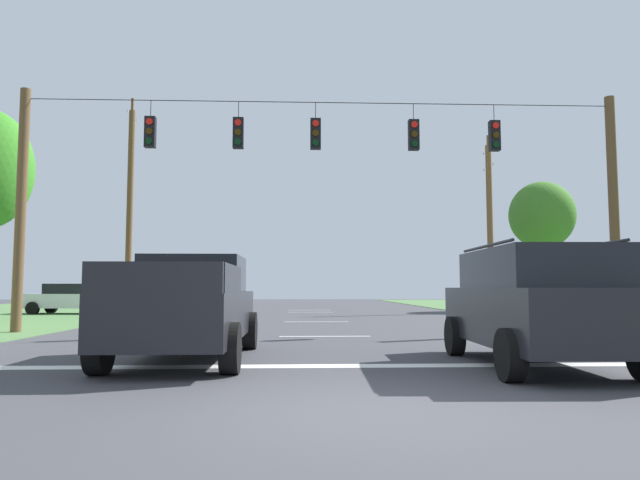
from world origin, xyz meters
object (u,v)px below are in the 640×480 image
(overhead_signal_span, at_px, (324,192))
(utility_pole_mid_right, at_px, (490,224))
(pickup_truck, at_px, (189,307))
(tree_roadside_left, at_px, (542,216))
(distant_car_crossing_white, at_px, (560,299))
(suv_black, at_px, (535,304))
(utility_pole_near_left, at_px, (130,208))
(distant_car_oncoming, at_px, (70,298))

(overhead_signal_span, xyz_separation_m, utility_pole_mid_right, (9.51, 12.87, 0.48))
(utility_pole_mid_right, bearing_deg, pickup_truck, -122.52)
(utility_pole_mid_right, distance_m, tree_roadside_left, 4.74)
(pickup_truck, height_order, distant_car_crossing_white, pickup_truck)
(overhead_signal_span, xyz_separation_m, suv_black, (3.24, -7.75, -3.17))
(distant_car_crossing_white, relative_size, tree_roadside_left, 0.59)
(tree_roadside_left, bearing_deg, utility_pole_mid_right, -147.33)
(overhead_signal_span, xyz_separation_m, pickup_truck, (-2.83, -6.49, -3.26))
(pickup_truck, bearing_deg, overhead_signal_span, 66.40)
(utility_pole_near_left, bearing_deg, distant_car_oncoming, -153.12)
(tree_roadside_left, bearing_deg, distant_car_crossing_white, -107.12)
(utility_pole_near_left, relative_size, tree_roadside_left, 1.54)
(pickup_truck, relative_size, distant_car_oncoming, 1.22)
(pickup_truck, xyz_separation_m, utility_pole_near_left, (-6.85, 19.90, 4.59))
(pickup_truck, bearing_deg, utility_pole_mid_right, 57.48)
(pickup_truck, xyz_separation_m, suv_black, (6.07, -1.27, 0.09))
(distant_car_oncoming, height_order, tree_roadside_left, tree_roadside_left)
(overhead_signal_span, relative_size, pickup_truck, 3.41)
(distant_car_oncoming, bearing_deg, suv_black, -52.31)
(utility_pole_mid_right, bearing_deg, distant_car_crossing_white, -56.93)
(utility_pole_near_left, xyz_separation_m, tree_roadside_left, (23.13, 1.99, -0.07))
(distant_car_oncoming, relative_size, utility_pole_mid_right, 0.46)
(suv_black, height_order, distant_car_oncoming, suv_black)
(distant_car_crossing_white, bearing_deg, suv_black, -115.91)
(suv_black, xyz_separation_m, utility_pole_mid_right, (6.27, 20.63, 3.65))
(distant_car_crossing_white, height_order, distant_car_oncoming, same)
(distant_car_crossing_white, bearing_deg, overhead_signal_span, -140.58)
(overhead_signal_span, distance_m, pickup_truck, 7.80)
(overhead_signal_span, height_order, utility_pole_mid_right, utility_pole_mid_right)
(distant_car_oncoming, bearing_deg, pickup_truck, -63.46)
(pickup_truck, relative_size, suv_black, 1.11)
(pickup_truck, bearing_deg, tree_roadside_left, 53.36)
(overhead_signal_span, bearing_deg, pickup_truck, -113.60)
(pickup_truck, xyz_separation_m, utility_pole_mid_right, (12.34, 19.36, 3.74))
(utility_pole_near_left, height_order, tree_roadside_left, utility_pole_near_left)
(utility_pole_near_left, bearing_deg, suv_black, -58.60)
(distant_car_crossing_white, xyz_separation_m, tree_roadside_left, (1.79, 5.82, 4.70))
(distant_car_crossing_white, xyz_separation_m, utility_pole_mid_right, (-2.14, 3.29, 3.92))
(overhead_signal_span, height_order, suv_black, overhead_signal_span)
(pickup_truck, distance_m, utility_pole_mid_right, 23.26)
(utility_pole_mid_right, xyz_separation_m, utility_pole_near_left, (-19.19, 0.54, 0.85))
(distant_car_oncoming, distance_m, utility_pole_near_left, 5.51)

